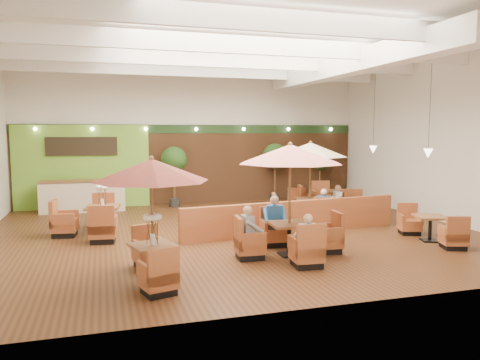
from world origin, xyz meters
name	(u,v)px	position (x,y,z in m)	size (l,w,h in m)	color
room	(232,110)	(0.25, 1.22, 3.63)	(14.04, 14.00, 5.52)	#381E0F
service_counter	(83,196)	(-4.40, 5.10, 0.58)	(3.00, 0.75, 1.18)	beige
booth_divider	(294,217)	(1.63, -0.56, 0.48)	(6.89, 0.18, 0.95)	brown
table_0	(152,186)	(-2.75, -3.67, 1.88)	(2.30, 2.55, 2.49)	brown
table_1	(290,179)	(0.57, -2.75, 1.84)	(2.68, 2.68, 2.72)	brown
table_2	(310,167)	(2.82, 0.96, 1.81)	(2.73, 2.73, 2.65)	brown
table_3	(93,219)	(-3.99, 0.92, 0.47)	(1.95, 2.85, 1.60)	brown
table_4	(430,229)	(4.79, -2.49, 0.34)	(1.00, 2.49, 0.88)	brown
table_5	(327,203)	(4.05, 2.12, 0.39)	(2.05, 2.95, 1.05)	brown
topiary_0	(174,162)	(-0.98, 5.30, 1.77)	(1.02, 1.02, 2.37)	black
topiary_1	(275,158)	(3.25, 5.30, 1.83)	(1.06, 1.06, 2.46)	black
topiary_2	(320,161)	(5.32, 5.30, 1.69)	(0.97, 0.97, 2.26)	black
diner_0	(307,234)	(0.57, -3.75, 0.73)	(0.36, 0.29, 0.73)	white
diner_1	(275,216)	(0.57, -1.76, 0.77)	(0.45, 0.40, 0.84)	#2762AD
diner_2	(250,227)	(-0.42, -2.75, 0.76)	(0.31, 0.39, 0.80)	gray
diner_3	(323,204)	(2.82, -0.01, 0.74)	(0.39, 0.33, 0.75)	#2762AD
diner_4	(336,198)	(3.80, 0.96, 0.73)	(0.33, 0.38, 0.72)	white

